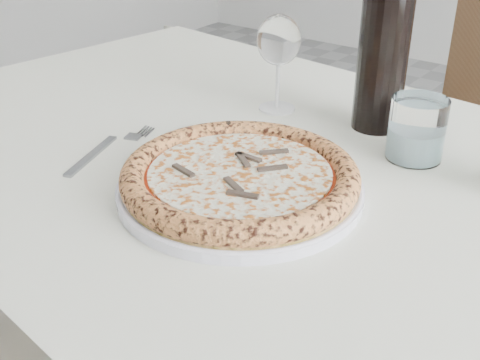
{
  "coord_description": "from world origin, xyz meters",
  "views": [
    {
      "loc": [
        0.52,
        -0.69,
        1.15
      ],
      "look_at": [
        0.1,
        -0.14,
        0.78
      ],
      "focal_mm": 45.0,
      "sensor_mm": 36.0,
      "label": 1
    }
  ],
  "objects": [
    {
      "name": "fork",
      "position": [
        -0.14,
        -0.16,
        0.76
      ],
      "size": [
        0.06,
        0.19,
        0.0
      ],
      "color": "gray",
      "rests_on": "dining_table"
    },
    {
      "name": "pizza",
      "position": [
        0.1,
        -0.14,
        0.78
      ],
      "size": [
        0.31,
        0.31,
        0.03
      ],
      "color": "#E4AB5A",
      "rests_on": "plate"
    },
    {
      "name": "wine_glass",
      "position": [
        -0.03,
        0.13,
        0.87
      ],
      "size": [
        0.07,
        0.07,
        0.17
      ],
      "color": "white",
      "rests_on": "dining_table"
    },
    {
      "name": "dining_table",
      "position": [
        0.1,
        -0.04,
        0.67
      ],
      "size": [
        1.55,
        1.02,
        0.76
      ],
      "color": "brown",
      "rests_on": "floor"
    },
    {
      "name": "tumbler",
      "position": [
        0.24,
        0.1,
        0.8
      ],
      "size": [
        0.08,
        0.08,
        0.09
      ],
      "color": "white",
      "rests_on": "dining_table"
    },
    {
      "name": "wine_bottle",
      "position": [
        0.14,
        0.17,
        0.89
      ],
      "size": [
        0.08,
        0.08,
        0.32
      ],
      "color": "black",
      "rests_on": "dining_table"
    },
    {
      "name": "plate",
      "position": [
        0.1,
        -0.14,
        0.76
      ],
      "size": [
        0.32,
        0.32,
        0.02
      ],
      "color": "white",
      "rests_on": "dining_table"
    }
  ]
}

